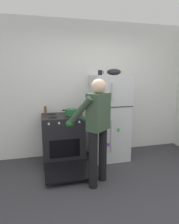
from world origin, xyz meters
TOP-DOWN VIEW (x-y plane):
  - ground at (0.00, 0.00)m, footprint 8.00×8.00m
  - kitchen_wall_back at (0.00, 1.95)m, footprint 6.00×0.10m
  - refrigerator at (0.36, 1.57)m, footprint 0.68×0.72m
  - stove_range at (-0.57, 1.55)m, footprint 0.76×1.22m
  - person_cook at (-0.16, 0.69)m, footprint 0.67×0.70m
  - red_pot at (-0.41, 1.52)m, footprint 0.32×0.22m
  - coffee_mug at (0.18, 1.62)m, footprint 0.11×0.08m
  - pepper_mill at (-0.87, 1.77)m, footprint 0.05×0.05m
  - mixing_bowl at (0.44, 1.57)m, footprint 0.27×0.27m

SIDE VIEW (x-z plane):
  - ground at x=0.00m, z-range 0.00..0.00m
  - stove_range at x=-0.57m, z-range -0.01..0.90m
  - refrigerator at x=0.36m, z-range 0.00..1.65m
  - person_cook at x=-0.16m, z-range 0.15..1.75m
  - red_pot at x=-0.41m, z-range 0.92..1.03m
  - pepper_mill at x=-0.87m, z-range 0.91..1.06m
  - kitchen_wall_back at x=0.00m, z-range 0.00..2.70m
  - coffee_mug at x=0.18m, z-range 1.65..1.74m
  - mixing_bowl at x=0.44m, z-range 1.65..1.77m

